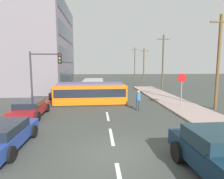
% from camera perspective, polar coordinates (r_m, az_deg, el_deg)
% --- Properties ---
extents(ground_plane, '(120.00, 120.00, 0.00)m').
position_cam_1_polar(ground_plane, '(18.08, -1.97, -4.62)').
color(ground_plane, '#3C403C').
extents(sidewalk_curb_right, '(3.20, 36.00, 0.14)m').
position_cam_1_polar(sidewalk_curb_right, '(16.02, 23.94, -6.57)').
color(sidewalk_curb_right, gray).
rests_on(sidewalk_curb_right, ground).
extents(lane_stripe_1, '(0.16, 2.40, 0.01)m').
position_cam_1_polar(lane_stripe_1, '(10.40, -0.16, -13.77)').
color(lane_stripe_1, silver).
rests_on(lane_stripe_1, ground).
extents(lane_stripe_2, '(0.16, 2.40, 0.01)m').
position_cam_1_polar(lane_stripe_2, '(14.20, -1.32, -7.95)').
color(lane_stripe_2, silver).
rests_on(lane_stripe_2, ground).
extents(lane_stripe_3, '(0.16, 2.40, 0.01)m').
position_cam_1_polar(lane_stripe_3, '(24.53, -2.58, -1.43)').
color(lane_stripe_3, silver).
rests_on(lane_stripe_3, ground).
extents(lane_stripe_4, '(0.16, 2.40, 0.01)m').
position_cam_1_polar(lane_stripe_4, '(30.47, -2.91, 0.29)').
color(lane_stripe_4, silver).
rests_on(lane_stripe_4, ground).
extents(corner_building, '(17.35, 15.15, 12.80)m').
position_cam_1_polar(corner_building, '(32.89, -28.49, 11.11)').
color(corner_building, gray).
rests_on(corner_building, ground).
extents(streetcar_tram, '(6.81, 2.75, 2.06)m').
position_cam_1_polar(streetcar_tram, '(18.44, -6.44, -1.06)').
color(streetcar_tram, orange).
rests_on(streetcar_tram, ground).
extents(city_bus, '(2.61, 5.31, 1.83)m').
position_cam_1_polar(city_bus, '(25.61, -5.54, 1.27)').
color(city_bus, '#A9A5A9').
rests_on(city_bus, ground).
extents(pedestrian_crossing, '(0.46, 0.36, 1.67)m').
position_cam_1_polar(pedestrian_crossing, '(15.92, 7.88, -2.87)').
color(pedestrian_crossing, '#313B4B').
rests_on(pedestrian_crossing, ground).
extents(parked_sedan_near, '(2.04, 4.32, 1.19)m').
position_cam_1_polar(parked_sedan_near, '(10.03, -29.84, -11.83)').
color(parked_sedan_near, navy).
rests_on(parked_sedan_near, ground).
extents(parked_sedan_mid, '(1.98, 4.38, 1.19)m').
position_cam_1_polar(parked_sedan_mid, '(15.20, -23.10, -5.12)').
color(parked_sedan_mid, maroon).
rests_on(parked_sedan_mid, ground).
extents(parked_sedan_far, '(2.00, 4.29, 1.19)m').
position_cam_1_polar(parked_sedan_far, '(22.81, -14.94, -0.77)').
color(parked_sedan_far, black).
rests_on(parked_sedan_far, ground).
extents(parked_sedan_furthest, '(2.11, 4.32, 1.19)m').
position_cam_1_polar(parked_sedan_furthest, '(29.42, -12.89, 1.07)').
color(parked_sedan_furthest, '#AB0C19').
rests_on(parked_sedan_furthest, ground).
extents(stop_sign, '(0.76, 0.07, 2.88)m').
position_cam_1_polar(stop_sign, '(17.45, 20.07, 1.79)').
color(stop_sign, gray).
rests_on(stop_sign, sidewalk_curb_right).
extents(traffic_light_mast, '(2.52, 0.33, 4.81)m').
position_cam_1_polar(traffic_light_mast, '(16.37, -19.73, 5.56)').
color(traffic_light_mast, '#333333').
rests_on(traffic_light_mast, ground).
extents(utility_pole_near, '(1.80, 0.24, 7.78)m').
position_cam_1_polar(utility_pole_near, '(18.18, 29.12, 7.44)').
color(utility_pole_near, brown).
rests_on(utility_pole_near, ground).
extents(utility_pole_mid, '(1.80, 0.24, 7.97)m').
position_cam_1_polar(utility_pole_mid, '(28.68, 14.92, 7.94)').
color(utility_pole_mid, '#4B4934').
rests_on(utility_pole_mid, ground).
extents(utility_pole_far, '(1.80, 0.24, 7.19)m').
position_cam_1_polar(utility_pole_far, '(40.10, 9.45, 7.29)').
color(utility_pole_far, brown).
rests_on(utility_pole_far, ground).
extents(utility_pole_distant, '(1.80, 0.24, 8.28)m').
position_cam_1_polar(utility_pole_distant, '(51.02, 6.80, 7.95)').
color(utility_pole_distant, '#4A493A').
rests_on(utility_pole_distant, ground).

